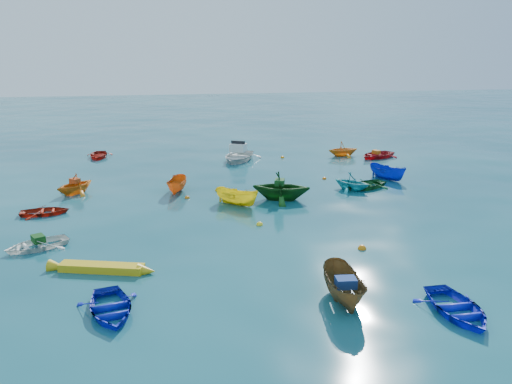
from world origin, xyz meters
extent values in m
plane|color=#0A3949|center=(0.00, 0.00, 0.00)|extent=(160.00, 160.00, 0.00)
imported|color=#0D1BAD|center=(-7.37, -7.40, 0.00)|extent=(2.65, 3.30, 0.61)
imported|color=white|center=(-11.12, -0.84, 0.00)|extent=(3.30, 2.99, 0.56)
imported|color=brown|center=(0.67, -8.07, 0.00)|extent=(1.53, 3.32, 1.24)
imported|color=#0F1CC2|center=(4.09, -9.63, 0.00)|extent=(2.23, 3.09, 0.64)
imported|color=orange|center=(-10.81, 8.17, 0.00)|extent=(3.34, 3.36, 1.34)
imported|color=yellow|center=(-1.31, 3.95, 0.00)|extent=(2.82, 2.68, 1.09)
imported|color=#135125|center=(7.32, 6.01, 0.00)|extent=(3.63, 3.15, 0.63)
imported|color=teal|center=(6.31, 5.72, 0.00)|extent=(3.08, 3.12, 1.24)
imported|color=#AB210E|center=(-11.79, 4.19, 0.00)|extent=(2.64, 1.97, 0.52)
imported|color=#CC5B13|center=(-4.57, 7.36, 0.00)|extent=(1.70, 2.89, 1.05)
imported|color=#104713|center=(1.42, 4.50, 0.00)|extent=(4.13, 3.85, 1.78)
imported|color=#A30D14|center=(12.03, 14.72, 0.00)|extent=(4.09, 3.65, 0.70)
imported|color=#0D22AA|center=(9.75, 7.87, 0.00)|extent=(2.30, 3.13, 1.14)
imported|color=#A7180D|center=(-10.60, 19.10, 0.00)|extent=(2.14, 2.98, 0.61)
imported|color=orange|center=(9.50, 15.88, 0.00)|extent=(2.70, 2.38, 1.34)
imported|color=silver|center=(0.62, 15.85, 0.00)|extent=(4.75, 5.28, 1.50)
cube|color=#104213|center=(-11.04, -0.79, 0.44)|extent=(0.73, 0.79, 0.31)
cube|color=navy|center=(0.65, -8.22, 0.79)|extent=(0.75, 0.60, 0.34)
cube|color=#CD4015|center=(-10.78, 8.21, 0.81)|extent=(0.72, 0.71, 0.28)
cube|color=#114518|center=(1.33, 4.53, 1.06)|extent=(0.75, 0.86, 0.35)
cube|color=#BE6013|center=(11.94, 14.68, 0.49)|extent=(0.67, 0.73, 0.29)
sphere|color=yellow|center=(-0.70, 0.33, 0.00)|extent=(0.34, 0.34, 0.34)
sphere|color=orange|center=(3.17, -3.67, 0.00)|extent=(0.38, 0.38, 0.38)
sphere|color=gold|center=(-10.60, 10.31, 0.00)|extent=(0.37, 0.37, 0.37)
sphere|color=orange|center=(-4.05, 5.82, 0.00)|extent=(0.30, 0.30, 0.30)
sphere|color=yellow|center=(-1.45, 4.57, 0.00)|extent=(0.34, 0.34, 0.34)
sphere|color=orange|center=(5.51, 8.72, 0.00)|extent=(0.30, 0.30, 0.30)
sphere|color=yellow|center=(-2.07, 7.14, 0.00)|extent=(0.32, 0.32, 0.32)
sphere|color=orange|center=(4.35, 16.15, 0.00)|extent=(0.31, 0.31, 0.31)
sphere|color=yellow|center=(9.77, 18.29, 0.00)|extent=(0.35, 0.35, 0.35)
camera|label=1|loc=(-5.37, -23.12, 8.54)|focal=35.00mm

